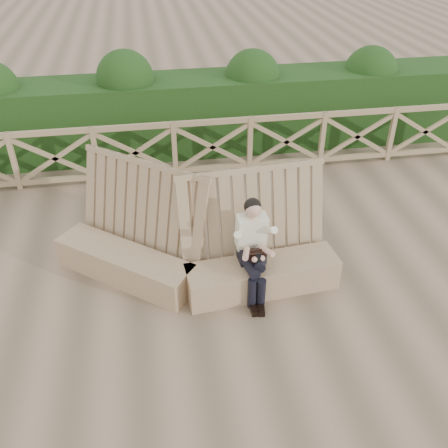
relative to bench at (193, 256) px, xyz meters
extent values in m
plane|color=brown|center=(0.72, -0.43, -0.39)|extent=(60.00, 60.00, 0.00)
cube|color=#866A4C|center=(-0.94, 0.21, -0.17)|extent=(1.92, 1.69, 0.44)
cube|color=#866A4C|center=(-0.77, 0.42, 0.40)|extent=(1.88, 1.64, 1.56)
cube|color=#866A4C|center=(0.89, -0.35, -0.17)|extent=(2.10, 0.68, 0.44)
cube|color=#866A4C|center=(0.87, -0.08, 0.40)|extent=(2.09, 0.62, 1.56)
cube|color=black|center=(0.76, -0.27, 0.15)|extent=(0.36, 0.27, 0.21)
cube|color=beige|center=(0.75, -0.22, 0.48)|extent=(0.40, 0.30, 0.51)
sphere|color=tan|center=(0.76, -0.27, 0.85)|extent=(0.21, 0.21, 0.20)
sphere|color=black|center=(0.75, -0.23, 0.87)|extent=(0.23, 0.23, 0.22)
cylinder|color=black|center=(0.68, -0.47, 0.13)|extent=(0.17, 0.45, 0.15)
cylinder|color=black|center=(0.83, -0.45, 0.20)|extent=(0.17, 0.46, 0.16)
cylinder|color=black|center=(0.68, -0.69, -0.17)|extent=(0.12, 0.12, 0.44)
cylinder|color=black|center=(0.80, -0.70, -0.17)|extent=(0.12, 0.12, 0.44)
cube|color=black|center=(0.69, -0.77, -0.35)|extent=(0.10, 0.24, 0.08)
cube|color=black|center=(0.78, -0.79, -0.35)|extent=(0.10, 0.24, 0.08)
cube|color=black|center=(0.78, -0.44, 0.25)|extent=(0.22, 0.14, 0.14)
cube|color=black|center=(0.77, -0.60, 0.31)|extent=(0.07, 0.09, 0.12)
cube|color=#907653|center=(0.72, 3.07, 0.66)|extent=(10.10, 0.07, 0.10)
cube|color=#907653|center=(0.72, 3.07, -0.27)|extent=(10.10, 0.07, 0.10)
cube|color=black|center=(0.72, 4.27, 0.36)|extent=(12.00, 1.20, 1.50)
camera|label=1|loc=(-0.48, -5.40, 4.18)|focal=40.00mm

